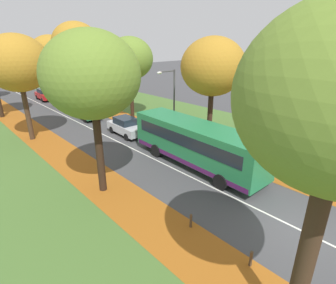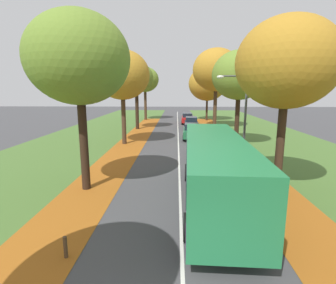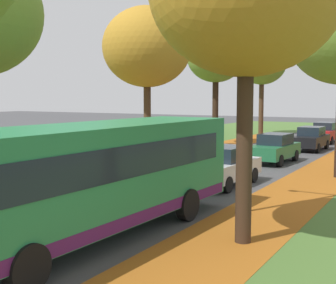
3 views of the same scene
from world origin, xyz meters
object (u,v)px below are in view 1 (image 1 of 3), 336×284
bus (196,142)px  car_silver_lead (126,126)px  tree_left_near (92,76)px  car_green_following (86,111)px  tree_right_near (213,67)px  tree_right_mid (130,59)px  car_red_fourth_in_line (45,94)px  tree_right_distant (51,54)px  streetlamp_right (171,98)px  car_black_third_in_line (63,101)px  bollard_second (251,259)px  tree_right_far (76,44)px  bollard_third (191,221)px  tree_left_mid (17,64)px

bus → car_silver_lead: bearing=89.7°
tree_left_near → car_green_following: (6.29, 14.59, -5.72)m
tree_right_near → tree_right_mid: tree_right_mid is taller
car_red_fourth_in_line → tree_right_distant: bearing=53.6°
tree_right_mid → tree_left_near: bearing=-132.1°
car_green_following → car_silver_lead: bearing=-88.7°
car_green_following → tree_right_distant: bearing=78.6°
streetlamp_right → car_green_following: bearing=101.3°
tree_right_near → streetlamp_right: size_ratio=1.42×
streetlamp_right → car_black_third_in_line: 18.73m
bollard_second → car_silver_lead: car_silver_lead is taller
tree_right_mid → tree_right_far: tree_right_far is taller
tree_right_mid → tree_right_distant: (-0.40, 21.06, -0.21)m
car_black_third_in_line → car_silver_lead: bearing=-90.7°
tree_right_near → bollard_second: (-8.56, -9.03, -5.97)m
bollard_second → bollard_third: (-0.03, 3.10, 0.01)m
tree_right_mid → bollard_second: size_ratio=12.55×
tree_right_distant → tree_right_far: bearing=-89.9°
tree_left_mid → car_red_fourth_in_line: (6.69, 15.92, -5.63)m
bus → car_red_fourth_in_line: bus is taller
tree_right_mid → bus: bearing=-106.7°
tree_right_near → tree_right_far: 22.75m
tree_left_near → bus: (6.42, -1.47, -4.83)m
tree_right_near → car_red_fourth_in_line: tree_right_near is taller
bollard_third → tree_right_distant: bearing=77.4°
tree_left_mid → bus: bearing=-63.0°
tree_right_near → car_red_fourth_in_line: size_ratio=2.00×
bollard_second → streetlamp_right: (7.21, 12.09, 3.39)m
tree_left_near → tree_right_near: size_ratio=1.03×
bollard_third → tree_left_near: bearing=103.0°
tree_left_mid → car_red_fourth_in_line: size_ratio=2.05×
tree_right_mid → bus: size_ratio=0.82×
bus → car_red_fourth_in_line: bearing=90.1°
bollard_third → tree_left_mid: bearing=95.3°
streetlamp_right → tree_right_near: bearing=-66.2°
tree_right_far → car_black_third_in_line: (-3.24, -1.25, -6.88)m
car_red_fourth_in_line → tree_right_mid: bearing=-76.6°
tree_right_mid → car_black_third_in_line: 12.23m
bollard_third → car_black_third_in_line: size_ratio=0.17×
tree_left_mid → tree_right_distant: size_ratio=0.97×
tree_left_mid → car_black_third_in_line: bearing=54.8°
car_silver_lead → car_black_third_in_line: size_ratio=1.01×
tree_right_near → car_green_following: size_ratio=1.99×
tree_left_near → car_black_third_in_line: tree_left_near is taller
tree_right_near → tree_right_distant: 32.25m
bollard_second → car_black_third_in_line: size_ratio=0.16×
tree_right_far → bollard_third: bearing=-106.7°
bollard_third → bus: 6.78m
car_red_fourth_in_line → tree_left_mid: bearing=-112.8°
tree_left_near → bollard_third: 8.53m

